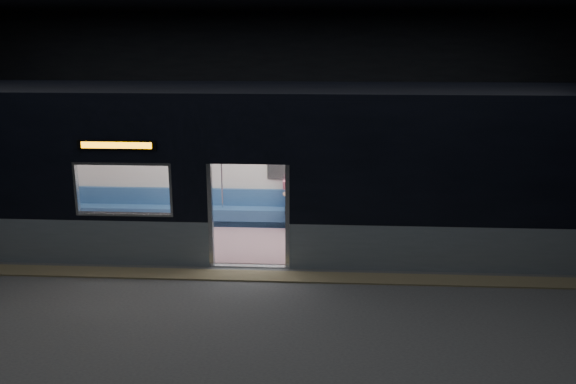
{
  "coord_description": "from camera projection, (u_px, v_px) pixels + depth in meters",
  "views": [
    {
      "loc": [
        1.42,
        -10.0,
        4.4
      ],
      "look_at": [
        0.67,
        2.3,
        1.19
      ],
      "focal_mm": 38.0,
      "sensor_mm": 36.0,
      "label": 1
    }
  ],
  "objects": [
    {
      "name": "station_floor",
      "position": [
        243.0,
        289.0,
        10.86
      ],
      "size": [
        24.0,
        14.0,
        0.01
      ],
      "primitive_type": "cube",
      "color": "#47494C",
      "rests_on": "ground"
    },
    {
      "name": "transit_map",
      "position": [
        292.0,
        163.0,
        14.16
      ],
      "size": [
        1.07,
        0.03,
        0.69
      ],
      "primitive_type": "cube",
      "color": "white",
      "rests_on": "metro_car"
    },
    {
      "name": "metro_car",
      "position": [
        257.0,
        159.0,
        12.85
      ],
      "size": [
        18.0,
        3.04,
        3.35
      ],
      "color": "gray",
      "rests_on": "station_floor"
    },
    {
      "name": "handbag",
      "position": [
        292.0,
        202.0,
        13.84
      ],
      "size": [
        0.3,
        0.26,
        0.13
      ],
      "primitive_type": "cube",
      "rotation": [
        0.0,
        0.0,
        -0.15
      ],
      "color": "black",
      "rests_on": "passenger"
    },
    {
      "name": "tactile_strip",
      "position": [
        246.0,
        276.0,
        11.38
      ],
      "size": [
        22.8,
        0.5,
        0.03
      ],
      "primitive_type": "cube",
      "color": "#8C7F59",
      "rests_on": "station_floor"
    },
    {
      "name": "station_envelope",
      "position": [
        238.0,
        80.0,
        9.93
      ],
      "size": [
        24.0,
        14.0,
        5.0
      ],
      "color": "black",
      "rests_on": "station_floor"
    },
    {
      "name": "passenger",
      "position": [
        295.0,
        194.0,
        14.03
      ],
      "size": [
        0.43,
        0.73,
        1.43
      ],
      "rotation": [
        0.0,
        0.0,
        -0.07
      ],
      "color": "black",
      "rests_on": "metro_car"
    }
  ]
}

